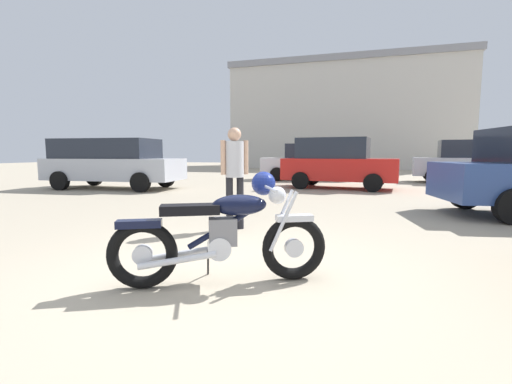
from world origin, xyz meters
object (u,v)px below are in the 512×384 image
at_px(bystander, 235,167).
at_px(pale_sedan_back, 306,162).
at_px(silver_sedan_mid, 338,162).
at_px(red_hatchback_near, 112,162).
at_px(dark_sedan_left, 467,161).
at_px(vintage_motorcycle, 226,233).

xyz_separation_m(bystander, pale_sedan_back, (-0.10, 10.85, -0.18)).
xyz_separation_m(pale_sedan_back, silver_sedan_mid, (1.51, -3.56, 0.08)).
xyz_separation_m(red_hatchback_near, pale_sedan_back, (6.18, 5.71, -0.10)).
xyz_separation_m(red_hatchback_near, dark_sedan_left, (12.80, 5.63, -0.02)).
relative_size(bystander, dark_sedan_left, 0.41).
distance_m(bystander, silver_sedan_mid, 7.43).
bearing_deg(silver_sedan_mid, vintage_motorcycle, -86.27).
relative_size(red_hatchback_near, dark_sedan_left, 1.17).
bearing_deg(pale_sedan_back, red_hatchback_near, 33.44).
height_order(red_hatchback_near, dark_sedan_left, dark_sedan_left).
height_order(bystander, red_hatchback_near, red_hatchback_near).
distance_m(vintage_motorcycle, dark_sedan_left, 14.31).
bearing_deg(bystander, silver_sedan_mid, 137.11).
relative_size(red_hatchback_near, silver_sedan_mid, 1.17).
distance_m(dark_sedan_left, silver_sedan_mid, 6.18).
distance_m(pale_sedan_back, silver_sedan_mid, 3.87).
xyz_separation_m(pale_sedan_back, dark_sedan_left, (6.62, -0.08, 0.08)).
relative_size(vintage_motorcycle, dark_sedan_left, 0.48).
distance_m(red_hatchback_near, dark_sedan_left, 13.98).
height_order(bystander, silver_sedan_mid, silver_sedan_mid).
xyz_separation_m(vintage_motorcycle, red_hatchback_near, (-6.96, 7.42, 0.45)).
bearing_deg(vintage_motorcycle, silver_sedan_mid, 61.40).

